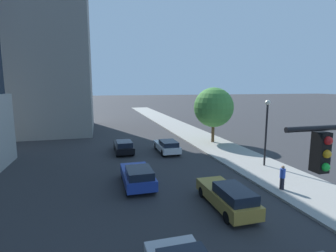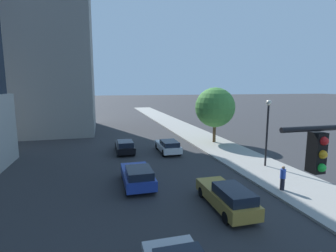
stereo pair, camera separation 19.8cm
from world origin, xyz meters
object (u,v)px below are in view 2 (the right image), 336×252
(street_tree, at_px, (215,107))
(car_gold, at_px, (227,197))
(street_lamp, at_px, (268,123))
(car_black, at_px, (125,146))
(car_white, at_px, (168,146))
(pedestrian_blue_shirt, at_px, (283,178))
(car_blue, at_px, (138,176))
(construction_building, at_px, (38,28))

(street_tree, xyz_separation_m, car_gold, (-6.48, -15.70, -3.56))
(street_lamp, xyz_separation_m, car_black, (-10.97, 8.04, -3.13))
(car_white, distance_m, car_gold, 12.79)
(street_tree, xyz_separation_m, pedestrian_blue_shirt, (-1.91, -14.43, -3.35))
(car_blue, xyz_separation_m, car_gold, (4.30, -4.61, -0.01))
(street_lamp, relative_size, car_blue, 1.23)
(car_blue, bearing_deg, construction_building, 112.32)
(car_black, height_order, pedestrian_blue_shirt, pedestrian_blue_shirt)
(street_tree, distance_m, car_blue, 15.87)
(street_tree, xyz_separation_m, car_black, (-10.79, -1.66, -3.64))
(street_lamp, height_order, street_tree, street_tree)
(car_gold, height_order, pedestrian_blue_shirt, pedestrian_blue_shirt)
(street_lamp, height_order, car_white, street_lamp)
(street_lamp, distance_m, car_blue, 11.47)
(car_white, relative_size, car_black, 0.99)
(car_gold, relative_size, car_black, 1.03)
(street_lamp, relative_size, car_white, 1.22)
(car_white, relative_size, car_blue, 1.01)
(construction_building, distance_m, car_black, 23.99)
(street_tree, bearing_deg, car_blue, -134.21)
(street_tree, relative_size, car_white, 1.44)
(street_tree, distance_m, pedestrian_blue_shirt, 14.94)
(street_tree, height_order, car_black, street_tree)
(car_blue, distance_m, car_gold, 6.31)
(pedestrian_blue_shirt, bearing_deg, car_black, 124.82)
(car_black, bearing_deg, street_lamp, -36.25)
(street_tree, bearing_deg, street_lamp, -88.92)
(construction_building, bearing_deg, pedestrian_blue_shirt, -56.14)
(construction_building, height_order, car_blue, construction_building)
(street_lamp, bearing_deg, car_black, 143.75)
(pedestrian_blue_shirt, bearing_deg, car_gold, -164.56)
(car_black, distance_m, pedestrian_blue_shirt, 15.55)
(street_lamp, bearing_deg, pedestrian_blue_shirt, -113.87)
(car_gold, relative_size, pedestrian_blue_shirt, 2.99)
(car_black, relative_size, pedestrian_blue_shirt, 2.89)
(street_tree, xyz_separation_m, car_white, (-6.48, -2.90, -3.60))
(construction_building, distance_m, car_blue, 31.06)
(car_blue, bearing_deg, car_white, 62.27)
(construction_building, distance_m, car_white, 26.92)
(car_gold, bearing_deg, car_blue, 133.04)
(car_black, xyz_separation_m, pedestrian_blue_shirt, (8.88, -12.77, 0.29))
(construction_building, distance_m, street_lamp, 34.19)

